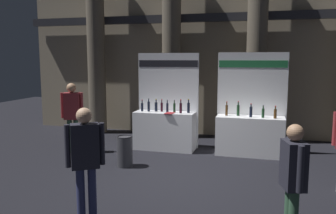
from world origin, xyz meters
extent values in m
plane|color=black|center=(0.00, 0.00, 0.00)|extent=(25.04, 25.04, 0.00)
cube|color=gray|center=(0.00, 4.49, 3.30)|extent=(12.52, 0.25, 6.61)
cube|color=#2D2D33|center=(0.00, 4.18, 3.63)|extent=(12.52, 0.20, 0.24)
cylinder|color=#665B4C|center=(-3.76, 3.82, 3.13)|extent=(0.57, 0.57, 6.26)
cylinder|color=#665B4C|center=(-1.25, 3.82, 3.13)|extent=(0.57, 0.57, 6.26)
cylinder|color=#665B4C|center=(1.25, 3.82, 3.13)|extent=(0.57, 0.57, 6.26)
cube|color=white|center=(-1.02, 2.24, 0.51)|extent=(1.60, 0.60, 1.01)
cube|color=white|center=(-1.02, 2.58, 1.28)|extent=(1.68, 0.04, 2.56)
cube|color=black|center=(-1.02, 2.55, 2.28)|extent=(1.63, 0.01, 0.18)
cylinder|color=black|center=(-1.64, 2.21, 1.12)|extent=(0.06, 0.06, 0.22)
cylinder|color=black|center=(-1.64, 2.21, 1.27)|extent=(0.03, 0.03, 0.07)
cylinder|color=red|center=(-1.64, 2.21, 1.31)|extent=(0.03, 0.03, 0.02)
cylinder|color=black|center=(-1.46, 2.23, 1.14)|extent=(0.06, 0.06, 0.26)
cylinder|color=black|center=(-1.46, 2.23, 1.31)|extent=(0.03, 0.03, 0.06)
cylinder|color=black|center=(-1.46, 2.23, 1.35)|extent=(0.03, 0.03, 0.02)
cylinder|color=black|center=(-1.27, 2.29, 1.13)|extent=(0.07, 0.07, 0.24)
cylinder|color=black|center=(-1.27, 2.29, 1.29)|extent=(0.03, 0.03, 0.08)
cylinder|color=gold|center=(-1.27, 2.29, 1.34)|extent=(0.03, 0.03, 0.02)
cylinder|color=black|center=(-1.11, 2.30, 1.13)|extent=(0.06, 0.06, 0.24)
cylinder|color=black|center=(-1.11, 2.30, 1.28)|extent=(0.03, 0.03, 0.07)
cylinder|color=red|center=(-1.11, 2.30, 1.33)|extent=(0.03, 0.03, 0.02)
cylinder|color=black|center=(-0.94, 2.23, 1.13)|extent=(0.06, 0.06, 0.24)
cylinder|color=black|center=(-0.94, 2.23, 1.28)|extent=(0.03, 0.03, 0.07)
cylinder|color=black|center=(-0.94, 2.23, 1.33)|extent=(0.03, 0.03, 0.02)
cylinder|color=#19381E|center=(-0.76, 2.26, 1.13)|extent=(0.06, 0.06, 0.24)
cylinder|color=#19381E|center=(-0.76, 2.26, 1.28)|extent=(0.03, 0.03, 0.07)
cylinder|color=black|center=(-0.76, 2.26, 1.33)|extent=(0.03, 0.03, 0.02)
cylinder|color=black|center=(-0.56, 2.16, 1.14)|extent=(0.07, 0.07, 0.26)
cylinder|color=black|center=(-0.56, 2.16, 1.31)|extent=(0.03, 0.03, 0.08)
cylinder|color=red|center=(-0.56, 2.16, 1.36)|extent=(0.03, 0.03, 0.02)
cylinder|color=black|center=(-0.38, 2.27, 1.14)|extent=(0.07, 0.07, 0.26)
cylinder|color=black|center=(-0.38, 2.27, 1.31)|extent=(0.03, 0.03, 0.08)
cylinder|color=gold|center=(-0.38, 2.27, 1.36)|extent=(0.03, 0.03, 0.02)
cube|color=maroon|center=(-0.83, 2.06, 1.02)|extent=(0.23, 0.33, 0.01)
cube|color=white|center=(1.20, 2.25, 0.49)|extent=(1.66, 0.60, 0.98)
cube|color=white|center=(1.20, 2.59, 1.29)|extent=(1.74, 0.04, 2.57)
cube|color=#1E6638|center=(1.20, 2.57, 2.28)|extent=(1.69, 0.01, 0.18)
cylinder|color=#472D14|center=(0.61, 2.29, 1.11)|extent=(0.06, 0.06, 0.27)
cylinder|color=#472D14|center=(0.61, 2.29, 1.28)|extent=(0.03, 0.03, 0.07)
cylinder|color=red|center=(0.61, 2.29, 1.33)|extent=(0.03, 0.03, 0.02)
cylinder|color=#19381E|center=(0.89, 2.33, 1.11)|extent=(0.07, 0.07, 0.27)
cylinder|color=#19381E|center=(0.89, 2.33, 1.29)|extent=(0.03, 0.03, 0.08)
cylinder|color=red|center=(0.89, 2.33, 1.34)|extent=(0.03, 0.03, 0.02)
cylinder|color=black|center=(1.21, 2.20, 1.11)|extent=(0.07, 0.07, 0.26)
cylinder|color=black|center=(1.21, 2.20, 1.27)|extent=(0.03, 0.03, 0.06)
cylinder|color=red|center=(1.21, 2.20, 1.31)|extent=(0.03, 0.03, 0.02)
cylinder|color=#19381E|center=(1.50, 2.20, 1.09)|extent=(0.07, 0.07, 0.22)
cylinder|color=#19381E|center=(1.50, 2.20, 1.23)|extent=(0.03, 0.03, 0.07)
cylinder|color=black|center=(1.50, 2.20, 1.28)|extent=(0.03, 0.03, 0.02)
cylinder|color=#472D14|center=(1.79, 2.17, 1.09)|extent=(0.07, 0.07, 0.22)
cylinder|color=#472D14|center=(1.79, 2.17, 1.24)|extent=(0.03, 0.03, 0.07)
cylinder|color=red|center=(1.79, 2.17, 1.28)|extent=(0.03, 0.03, 0.02)
cylinder|color=#38383D|center=(-1.46, 0.54, 0.34)|extent=(0.35, 0.35, 0.67)
torus|color=black|center=(-1.46, 0.54, 0.69)|extent=(0.35, 0.35, 0.02)
cylinder|color=#33563D|center=(1.90, -1.97, 0.39)|extent=(0.12, 0.12, 0.78)
cube|color=#23232D|center=(1.92, -2.04, 1.08)|extent=(0.34, 0.42, 0.61)
sphere|color=tan|center=(1.92, -2.04, 1.50)|extent=(0.21, 0.21, 0.21)
cylinder|color=#23232D|center=(1.98, -2.27, 1.10)|extent=(0.08, 0.08, 0.58)
cylinder|color=#23232D|center=(1.86, -1.82, 1.10)|extent=(0.08, 0.08, 0.58)
cylinder|color=maroon|center=(2.78, 0.21, 1.16)|extent=(0.08, 0.08, 0.62)
cylinder|color=navy|center=(-0.88, -2.11, 0.42)|extent=(0.12, 0.12, 0.83)
cylinder|color=navy|center=(-1.03, -2.20, 0.42)|extent=(0.12, 0.12, 0.83)
cube|color=#23232D|center=(-0.96, -2.15, 1.16)|extent=(0.45, 0.39, 0.66)
sphere|color=tan|center=(-0.96, -2.15, 1.61)|extent=(0.23, 0.23, 0.23)
cylinder|color=#23232D|center=(-0.75, -2.02, 1.18)|extent=(0.08, 0.08, 0.62)
cylinder|color=#23232D|center=(-1.16, -2.28, 1.18)|extent=(0.08, 0.08, 0.62)
cylinder|color=#33563D|center=(-3.15, 1.35, 0.43)|extent=(0.12, 0.12, 0.87)
cylinder|color=#33563D|center=(-3.30, 1.30, 0.43)|extent=(0.12, 0.12, 0.87)
cube|color=maroon|center=(-3.22, 1.33, 1.21)|extent=(0.45, 0.34, 0.69)
sphere|color=tan|center=(-3.22, 1.33, 1.68)|extent=(0.24, 0.24, 0.24)
cylinder|color=maroon|center=(-2.99, 1.41, 1.23)|extent=(0.08, 0.08, 0.65)
cylinder|color=maroon|center=(-3.45, 1.24, 1.23)|extent=(0.08, 0.08, 0.65)
camera|label=1|loc=(1.55, -6.65, 2.42)|focal=37.83mm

